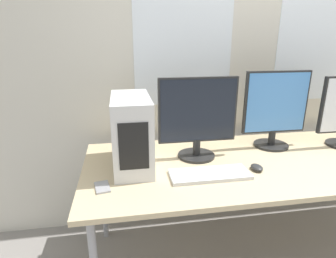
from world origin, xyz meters
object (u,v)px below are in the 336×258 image
at_px(monitor_main, 198,117).
at_px(keyboard, 210,174).
at_px(pc_tower, 132,132).
at_px(monitor_right_near, 275,109).
at_px(mouse, 257,167).
at_px(cell_phone, 102,187).

xyz_separation_m(monitor_main, keyboard, (0.00, -0.27, -0.26)).
height_order(pc_tower, monitor_right_near, monitor_right_near).
bearing_deg(pc_tower, mouse, -14.89).
relative_size(monitor_main, mouse, 5.58).
relative_size(monitor_main, cell_phone, 3.93).
bearing_deg(mouse, pc_tower, 165.11).
distance_m(pc_tower, keyboard, 0.51).
distance_m(monitor_right_near, mouse, 0.51).
height_order(pc_tower, mouse, pc_tower).
bearing_deg(cell_phone, pc_tower, 45.43).
xyz_separation_m(keyboard, mouse, (0.29, 0.03, 0.00)).
relative_size(pc_tower, monitor_right_near, 0.88).
bearing_deg(cell_phone, monitor_right_near, 8.66).
relative_size(keyboard, mouse, 4.85).
bearing_deg(cell_phone, keyboard, -6.95).
xyz_separation_m(monitor_main, mouse, (0.30, -0.25, -0.25)).
bearing_deg(keyboard, pc_tower, 152.74).
bearing_deg(monitor_right_near, pc_tower, -171.36).
bearing_deg(cell_phone, monitor_main, 17.51).
relative_size(monitor_right_near, cell_phone, 4.05).
distance_m(monitor_right_near, cell_phone, 1.26).
relative_size(monitor_right_near, keyboard, 1.19).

